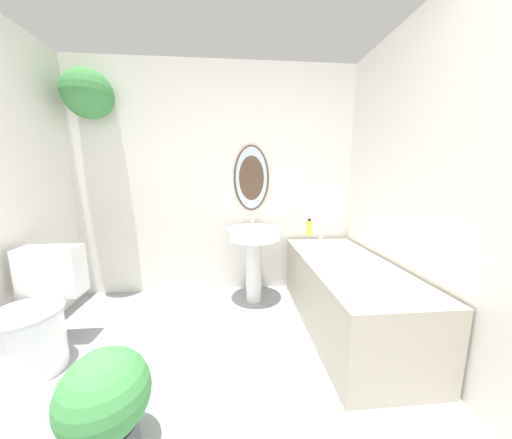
% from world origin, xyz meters
% --- Properties ---
extents(wall_back, '(3.02, 0.44, 2.40)m').
position_xyz_m(wall_back, '(-0.18, 2.49, 1.33)').
color(wall_back, silver).
rests_on(wall_back, ground_plane).
extents(wall_right, '(0.06, 2.61, 2.40)m').
position_xyz_m(wall_right, '(1.48, 1.24, 1.20)').
color(wall_right, silver).
rests_on(wall_right, ground_plane).
extents(toilet, '(0.43, 0.60, 0.76)m').
position_xyz_m(toilet, '(-1.17, 1.43, 0.31)').
color(toilet, white).
rests_on(toilet, ground_plane).
extents(pedestal_sink, '(0.53, 0.53, 0.86)m').
position_xyz_m(pedestal_sink, '(0.36, 2.18, 0.57)').
color(pedestal_sink, white).
rests_on(pedestal_sink, ground_plane).
extents(bathtub, '(0.67, 1.56, 0.65)m').
position_xyz_m(bathtub, '(1.09, 1.66, 0.30)').
color(bathtub, '#B2A893').
rests_on(bathtub, ground_plane).
extents(shampoo_bottle, '(0.07, 0.07, 0.18)m').
position_xyz_m(shampoo_bottle, '(0.95, 2.31, 0.73)').
color(shampoo_bottle, gold).
rests_on(shampoo_bottle, bathtub).
extents(potted_plant, '(0.38, 0.38, 0.52)m').
position_xyz_m(potted_plant, '(-0.41, 0.76, 0.29)').
color(potted_plant, '#47474C').
rests_on(potted_plant, ground_plane).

